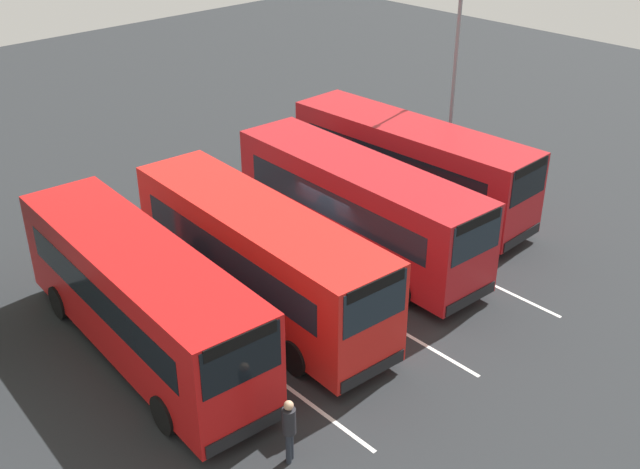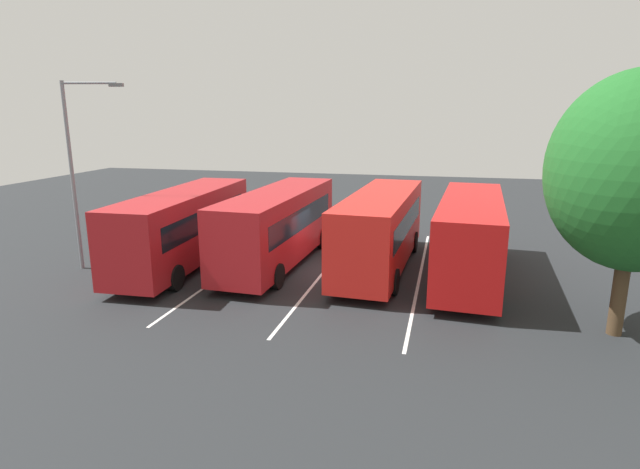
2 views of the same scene
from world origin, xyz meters
name	(u,v)px [view 1 (image 1 of 2)]	position (x,y,z in m)	size (l,w,h in m)	color
ground_plane	(299,272)	(0.00, 0.00, 0.00)	(71.07, 71.07, 0.00)	#232628
bus_far_left	(140,297)	(0.31, -6.01, 1.83)	(10.11, 3.14, 3.33)	red
bus_center_left	(259,256)	(0.79, -2.28, 1.83)	(10.10, 3.04, 3.33)	red
bus_center_right	(358,205)	(0.43, 2.27, 1.83)	(10.07, 2.93, 3.33)	#AD191E
bus_far_right	(411,164)	(-0.71, 6.30, 1.83)	(10.02, 2.74, 3.33)	#AD191E
pedestrian	(289,426)	(6.17, -5.87, 1.03)	(0.43, 0.43, 1.74)	#232833
street_lamp	(453,63)	(-2.15, 10.33, 4.60)	(0.69, 2.57, 8.00)	gray
lane_stripe_outer_left	(198,320)	(0.00, -4.08, 0.00)	(14.71, 0.12, 0.01)	silver
lane_stripe_inner_left	(299,272)	(0.00, 0.00, 0.00)	(14.71, 0.12, 0.01)	silver
lane_stripe_inner_right	(383,232)	(0.00, 4.08, 0.00)	(14.71, 0.12, 0.01)	silver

